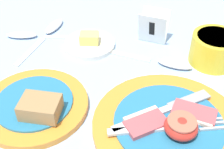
{
  "coord_description": "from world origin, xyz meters",
  "views": [
    {
      "loc": [
        0.08,
        -0.34,
        0.39
      ],
      "look_at": [
        -0.02,
        0.09,
        0.02
      ],
      "focal_mm": 50.0,
      "sensor_mm": 36.0,
      "label": 1
    }
  ],
  "objects_px": {
    "sugar_cup": "(214,48)",
    "number_card": "(153,27)",
    "teaspoon_near_cup": "(161,61)",
    "teaspoon_stray": "(34,35)",
    "teaspoon_by_saucer": "(48,32)",
    "butter_dish": "(90,43)",
    "bread_plate": "(35,105)",
    "breakfast_plate": "(169,123)"
  },
  "relations": [
    {
      "from": "sugar_cup",
      "to": "number_card",
      "type": "distance_m",
      "value": 0.14
    },
    {
      "from": "teaspoon_near_cup",
      "to": "teaspoon_stray",
      "type": "relative_size",
      "value": 1.01
    },
    {
      "from": "number_card",
      "to": "teaspoon_stray",
      "type": "distance_m",
      "value": 0.27
    },
    {
      "from": "teaspoon_by_saucer",
      "to": "butter_dish",
      "type": "bearing_deg",
      "value": -95.42
    },
    {
      "from": "number_card",
      "to": "teaspoon_by_saucer",
      "type": "xyz_separation_m",
      "value": [
        -0.24,
        -0.03,
        -0.03
      ]
    },
    {
      "from": "teaspoon_near_cup",
      "to": "teaspoon_stray",
      "type": "height_order",
      "value": "same"
    },
    {
      "from": "teaspoon_by_saucer",
      "to": "teaspoon_stray",
      "type": "relative_size",
      "value": 1.01
    },
    {
      "from": "bread_plate",
      "to": "butter_dish",
      "type": "relative_size",
      "value": 1.69
    },
    {
      "from": "number_card",
      "to": "breakfast_plate",
      "type": "bearing_deg",
      "value": -69.26
    },
    {
      "from": "sugar_cup",
      "to": "number_card",
      "type": "xyz_separation_m",
      "value": [
        -0.13,
        0.04,
        0.01
      ]
    },
    {
      "from": "breakfast_plate",
      "to": "teaspoon_by_saucer",
      "type": "relative_size",
      "value": 1.27
    },
    {
      "from": "sugar_cup",
      "to": "teaspoon_near_cup",
      "type": "relative_size",
      "value": 0.49
    },
    {
      "from": "sugar_cup",
      "to": "teaspoon_by_saucer",
      "type": "relative_size",
      "value": 0.49
    },
    {
      "from": "breakfast_plate",
      "to": "bread_plate",
      "type": "bearing_deg",
      "value": -176.59
    },
    {
      "from": "teaspoon_near_cup",
      "to": "breakfast_plate",
      "type": "bearing_deg",
      "value": -72.16
    },
    {
      "from": "number_card",
      "to": "teaspoon_near_cup",
      "type": "height_order",
      "value": "number_card"
    },
    {
      "from": "breakfast_plate",
      "to": "sugar_cup",
      "type": "xyz_separation_m",
      "value": [
        0.07,
        0.2,
        0.02
      ]
    },
    {
      "from": "bread_plate",
      "to": "number_card",
      "type": "height_order",
      "value": "number_card"
    },
    {
      "from": "breakfast_plate",
      "to": "teaspoon_near_cup",
      "type": "height_order",
      "value": "breakfast_plate"
    },
    {
      "from": "bread_plate",
      "to": "teaspoon_stray",
      "type": "relative_size",
      "value": 0.96
    },
    {
      "from": "teaspoon_by_saucer",
      "to": "teaspoon_near_cup",
      "type": "xyz_separation_m",
      "value": [
        0.27,
        -0.05,
        0.0
      ]
    },
    {
      "from": "sugar_cup",
      "to": "teaspoon_stray",
      "type": "height_order",
      "value": "sugar_cup"
    },
    {
      "from": "teaspoon_stray",
      "to": "bread_plate",
      "type": "bearing_deg",
      "value": 103.25
    },
    {
      "from": "bread_plate",
      "to": "teaspoon_near_cup",
      "type": "xyz_separation_m",
      "value": [
        0.19,
        0.18,
        -0.01
      ]
    },
    {
      "from": "teaspoon_by_saucer",
      "to": "breakfast_plate",
      "type": "bearing_deg",
      "value": -118.27
    },
    {
      "from": "sugar_cup",
      "to": "teaspoon_by_saucer",
      "type": "distance_m",
      "value": 0.37
    },
    {
      "from": "breakfast_plate",
      "to": "teaspoon_stray",
      "type": "relative_size",
      "value": 1.27
    },
    {
      "from": "butter_dish",
      "to": "teaspoon_by_saucer",
      "type": "xyz_separation_m",
      "value": [
        -0.11,
        0.02,
        -0.0
      ]
    },
    {
      "from": "butter_dish",
      "to": "teaspoon_by_saucer",
      "type": "distance_m",
      "value": 0.11
    },
    {
      "from": "butter_dish",
      "to": "teaspoon_near_cup",
      "type": "bearing_deg",
      "value": -8.88
    },
    {
      "from": "breakfast_plate",
      "to": "teaspoon_by_saucer",
      "type": "xyz_separation_m",
      "value": [
        -0.3,
        0.22,
        -0.0
      ]
    },
    {
      "from": "breakfast_plate",
      "to": "teaspoon_stray",
      "type": "height_order",
      "value": "breakfast_plate"
    },
    {
      "from": "butter_dish",
      "to": "number_card",
      "type": "xyz_separation_m",
      "value": [
        0.13,
        0.05,
        0.03
      ]
    },
    {
      "from": "butter_dish",
      "to": "teaspoon_near_cup",
      "type": "relative_size",
      "value": 0.57
    },
    {
      "from": "breakfast_plate",
      "to": "number_card",
      "type": "xyz_separation_m",
      "value": [
        -0.06,
        0.24,
        0.03
      ]
    },
    {
      "from": "sugar_cup",
      "to": "teaspoon_by_saucer",
      "type": "height_order",
      "value": "sugar_cup"
    },
    {
      "from": "number_card",
      "to": "teaspoon_stray",
      "type": "height_order",
      "value": "number_card"
    },
    {
      "from": "sugar_cup",
      "to": "breakfast_plate",
      "type": "bearing_deg",
      "value": -108.66
    },
    {
      "from": "sugar_cup",
      "to": "teaspoon_stray",
      "type": "bearing_deg",
      "value": -179.52
    },
    {
      "from": "breakfast_plate",
      "to": "teaspoon_by_saucer",
      "type": "bearing_deg",
      "value": 144.08
    },
    {
      "from": "breakfast_plate",
      "to": "sugar_cup",
      "type": "bearing_deg",
      "value": 71.34
    },
    {
      "from": "breakfast_plate",
      "to": "bread_plate",
      "type": "distance_m",
      "value": 0.23
    }
  ]
}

